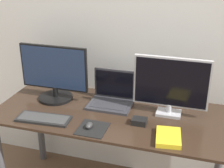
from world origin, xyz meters
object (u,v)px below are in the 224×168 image
at_px(keyboard, 44,119).
at_px(book, 168,137).
at_px(laptop, 112,96).
at_px(mouse, 89,125).
at_px(monitor_left, 54,74).
at_px(power_brick, 139,121).
at_px(monitor_right, 171,85).

xyz_separation_m(keyboard, book, (0.82, 0.01, 0.01)).
distance_m(laptop, book, 0.58).
bearing_deg(laptop, book, -37.88).
height_order(laptop, mouse, laptop).
xyz_separation_m(monitor_left, mouse, (0.39, -0.33, -0.18)).
relative_size(laptop, power_brick, 3.23).
height_order(mouse, power_brick, power_brick).
relative_size(monitor_right, keyboard, 1.36).
xyz_separation_m(book, power_brick, (-0.20, 0.12, 0.00)).
height_order(monitor_right, book, monitor_right).
distance_m(keyboard, book, 0.82).
xyz_separation_m(monitor_right, mouse, (-0.46, -0.33, -0.20)).
bearing_deg(power_brick, monitor_left, 164.79).
bearing_deg(power_brick, keyboard, -168.11).
bearing_deg(mouse, monitor_right, 35.77).
bearing_deg(keyboard, monitor_left, 101.71).
xyz_separation_m(laptop, keyboard, (-0.36, -0.36, -0.05)).
height_order(book, power_brick, power_brick).
height_order(laptop, power_brick, laptop).
bearing_deg(monitor_right, laptop, 173.86).
relative_size(laptop, mouse, 4.71).
bearing_deg(power_brick, mouse, -153.79).
distance_m(monitor_left, mouse, 0.54).
relative_size(monitor_left, power_brick, 5.40).
xyz_separation_m(mouse, power_brick, (0.29, 0.14, -0.00)).
xyz_separation_m(monitor_right, power_brick, (-0.17, -0.19, -0.20)).
relative_size(laptop, keyboard, 0.84).
height_order(monitor_left, keyboard, monitor_left).
distance_m(laptop, keyboard, 0.51).
distance_m(laptop, mouse, 0.38).
relative_size(monitor_right, laptop, 1.61).
relative_size(keyboard, book, 1.68).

